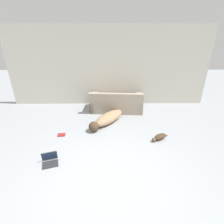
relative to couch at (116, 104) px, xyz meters
name	(u,v)px	position (x,y,z in m)	size (l,w,h in m)	color
ground_plane	(107,184)	(-0.28, -3.28, -0.25)	(20.00, 20.00, 0.00)	#999EA3
wall_back	(108,67)	(-0.28, 0.65, 1.15)	(7.15, 0.06, 2.78)	beige
couch	(116,104)	(0.00, 0.00, 0.00)	(1.84, 0.95, 0.74)	tan
dog	(107,119)	(-0.30, -0.94, -0.10)	(1.21, 1.48, 0.30)	#A38460
cat	(160,137)	(1.08, -1.82, -0.18)	(0.52, 0.38, 0.14)	#473323
laptop_open	(50,159)	(-1.52, -2.67, -0.17)	(0.40, 0.37, 0.24)	#2D2D33
book_red	(61,135)	(-1.54, -1.61, -0.23)	(0.21, 0.17, 0.02)	maroon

